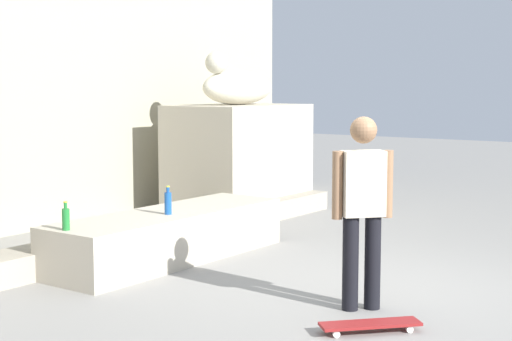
{
  "coord_description": "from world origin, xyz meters",
  "views": [
    {
      "loc": [
        -6.32,
        -3.16,
        1.94
      ],
      "look_at": [
        -0.18,
        1.26,
        1.1
      ],
      "focal_mm": 54.59,
      "sensor_mm": 36.0,
      "label": 1
    }
  ],
  "objects_px": {
    "skater": "(362,204)",
    "bottle_green": "(66,218)",
    "skateboard": "(370,324)",
    "statue_reclining_right": "(237,86)",
    "bottle_blue": "(168,203)"
  },
  "relations": [
    {
      "from": "skater",
      "to": "bottle_green",
      "type": "distance_m",
      "value": 2.87
    },
    {
      "from": "skater",
      "to": "skateboard",
      "type": "height_order",
      "value": "skater"
    },
    {
      "from": "statue_reclining_right",
      "to": "skater",
      "type": "distance_m",
      "value": 5.38
    },
    {
      "from": "bottle_blue",
      "to": "skater",
      "type": "bearing_deg",
      "value": -97.06
    },
    {
      "from": "statue_reclining_right",
      "to": "skateboard",
      "type": "bearing_deg",
      "value": 45.61
    },
    {
      "from": "statue_reclining_right",
      "to": "skateboard",
      "type": "distance_m",
      "value": 6.19
    },
    {
      "from": "skateboard",
      "to": "bottle_blue",
      "type": "xyz_separation_m",
      "value": [
        0.84,
        2.88,
        0.61
      ]
    },
    {
      "from": "bottle_blue",
      "to": "bottle_green",
      "type": "bearing_deg",
      "value": 171.93
    },
    {
      "from": "bottle_green",
      "to": "skater",
      "type": "bearing_deg",
      "value": -70.67
    },
    {
      "from": "bottle_blue",
      "to": "bottle_green",
      "type": "xyz_separation_m",
      "value": [
        -1.26,
        0.18,
        -0.01
      ]
    },
    {
      "from": "skater",
      "to": "bottle_green",
      "type": "xyz_separation_m",
      "value": [
        -0.95,
        2.7,
        -0.27
      ]
    },
    {
      "from": "skater",
      "to": "skateboard",
      "type": "relative_size",
      "value": 2.31
    },
    {
      "from": "skateboard",
      "to": "bottle_blue",
      "type": "relative_size",
      "value": 2.33
    },
    {
      "from": "statue_reclining_right",
      "to": "bottle_green",
      "type": "height_order",
      "value": "statue_reclining_right"
    },
    {
      "from": "statue_reclining_right",
      "to": "bottle_green",
      "type": "xyz_separation_m",
      "value": [
        -4.42,
        -1.28,
        -1.26
      ]
    }
  ]
}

